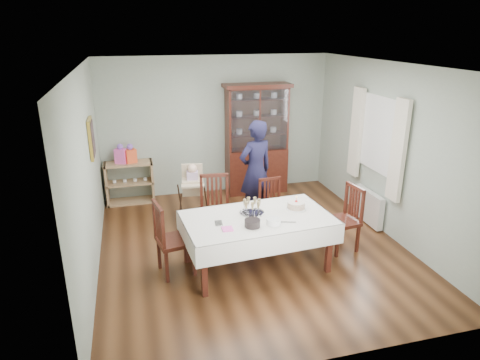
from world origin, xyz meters
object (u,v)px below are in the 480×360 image
object	(u,v)px
chair_far_left	(216,222)
chair_far_right	(273,217)
high_chair	(193,201)
birthday_cake	(296,205)
chair_end_right	(342,231)
champagne_tray	(252,209)
chair_end_left	(175,252)
gift_bag_orange	(131,154)
gift_bag_pink	(121,155)
sideboard	(130,183)
dining_table	(257,242)
china_cabinet	(257,138)
woman	(256,171)

from	to	relation	value
chair_far_left	chair_far_right	size ratio (longest dim) A/B	1.18
high_chair	birthday_cake	bearing A→B (deg)	-42.82
chair_far_right	chair_end_right	xyz separation A→B (m)	(0.81, -0.81, 0.03)
birthday_cake	champagne_tray	bearing A→B (deg)	179.70
chair_far_right	chair_end_right	bearing A→B (deg)	-49.75
chair_end_left	champagne_tray	xyz separation A→B (m)	(1.08, -0.01, 0.51)
chair_end_right	gift_bag_orange	size ratio (longest dim) A/B	2.73
champagne_tray	birthday_cake	distance (m)	0.65
gift_bag_pink	sideboard	bearing A→B (deg)	9.75
chair_far_right	gift_bag_orange	bearing A→B (deg)	134.46
sideboard	gift_bag_orange	xyz separation A→B (m)	(0.06, -0.02, 0.56)
dining_table	high_chair	bearing A→B (deg)	111.12
chair_end_left	chair_end_right	bearing A→B (deg)	-99.85
high_chair	chair_end_left	bearing A→B (deg)	-100.35
birthday_cake	gift_bag_orange	size ratio (longest dim) A/B	0.79
birthday_cake	gift_bag_orange	bearing A→B (deg)	128.94
chair_end_right	birthday_cake	world-z (taller)	chair_end_right
chair_far_left	birthday_cake	xyz separation A→B (m)	(1.00, -0.79, 0.50)
chair_far_right	birthday_cake	size ratio (longest dim) A/B	3.09
chair_end_right	gift_bag_pink	world-z (taller)	gift_bag_pink
china_cabinet	chair_far_left	distance (m)	2.44
chair_far_left	woman	bearing A→B (deg)	44.53
china_cabinet	sideboard	world-z (taller)	china_cabinet
china_cabinet	champagne_tray	size ratio (longest dim) A/B	6.39
chair_far_left	chair_end_right	bearing A→B (deg)	-15.93
sideboard	chair_end_left	distance (m)	2.79
woman	champagne_tray	size ratio (longest dim) A/B	5.16
dining_table	champagne_tray	xyz separation A→B (m)	(-0.04, 0.13, 0.44)
champagne_tray	gift_bag_orange	xyz separation A→B (m)	(-1.56, 2.72, 0.14)
dining_table	high_chair	distance (m)	1.76
chair_far_left	gift_bag_pink	distance (m)	2.47
sideboard	chair_end_right	bearing A→B (deg)	-41.71
gift_bag_pink	champagne_tray	bearing A→B (deg)	-57.55
champagne_tray	gift_bag_pink	distance (m)	3.23
dining_table	chair_far_left	size ratio (longest dim) A/B	2.00
chair_end_right	high_chair	world-z (taller)	high_chair
sideboard	chair_end_left	size ratio (longest dim) A/B	0.87
sideboard	chair_far_left	world-z (taller)	chair_far_left
chair_far_left	champagne_tray	bearing A→B (deg)	-58.88
sideboard	gift_bag_orange	bearing A→B (deg)	-18.75
woman	high_chair	size ratio (longest dim) A/B	1.66
chair_far_right	chair_end_right	distance (m)	1.15
birthday_cake	chair_far_left	bearing A→B (deg)	141.83
woman	birthday_cake	bearing A→B (deg)	78.55
birthday_cake	dining_table	bearing A→B (deg)	-168.20
china_cabinet	dining_table	bearing A→B (deg)	-106.48
chair_end_right	dining_table	bearing A→B (deg)	-91.48
dining_table	chair_far_right	xyz separation A→B (m)	(0.57, 0.98, -0.12)
chair_far_right	gift_bag_pink	size ratio (longest dim) A/B	2.36
china_cabinet	sideboard	size ratio (longest dim) A/B	2.42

